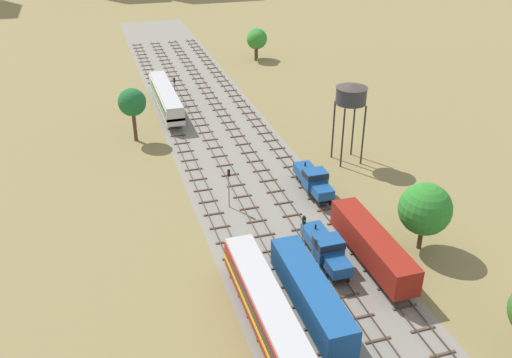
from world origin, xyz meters
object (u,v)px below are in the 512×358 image
at_px(freight_boxcar_left_near, 311,293).
at_px(signal_post_mid, 229,183).
at_px(shunter_loco_centre_far, 313,179).
at_px(diesel_railcar_far_left_farther, 166,97).
at_px(shunter_loco_centre_left_midfar, 326,248).
at_px(signal_post_near, 303,233).
at_px(signal_post_nearest, 175,86).
at_px(diesel_railcar_far_left_nearest, 271,316).
at_px(freight_boxcar_centre_mid, 372,245).
at_px(water_tower, 351,95).

height_order(freight_boxcar_left_near, signal_post_mid, signal_post_mid).
relative_size(freight_boxcar_left_near, signal_post_mid, 2.69).
bearing_deg(shunter_loco_centre_far, diesel_railcar_far_left_farther, 111.08).
distance_m(freight_boxcar_left_near, signal_post_mid, 20.46).
xyz_separation_m(shunter_loco_centre_left_midfar, signal_post_near, (-2.18, 1.04, 1.56)).
height_order(shunter_loco_centre_left_midfar, signal_post_mid, signal_post_mid).
bearing_deg(signal_post_nearest, freight_boxcar_left_near, -87.85).
bearing_deg(diesel_railcar_far_left_nearest, freight_boxcar_centre_mid, 28.13).
bearing_deg(freight_boxcar_centre_mid, diesel_railcar_far_left_nearest, -151.87).
xyz_separation_m(freight_boxcar_left_near, signal_post_nearest, (-2.18, 58.11, 0.54)).
height_order(freight_boxcar_left_near, water_tower, water_tower).
relative_size(freight_boxcar_left_near, diesel_railcar_far_left_farther, 0.68).
bearing_deg(freight_boxcar_centre_mid, diesel_railcar_far_left_farther, 104.85).
bearing_deg(diesel_railcar_far_left_farther, signal_post_near, -82.06).
bearing_deg(freight_boxcar_centre_mid, signal_post_near, 159.53).
height_order(shunter_loco_centre_far, water_tower, water_tower).
distance_m(freight_boxcar_centre_mid, water_tower, 25.18).
distance_m(freight_boxcar_centre_mid, signal_post_nearest, 54.10).
relative_size(diesel_railcar_far_left_nearest, signal_post_near, 3.63).
relative_size(freight_boxcar_centre_mid, signal_post_nearest, 3.01).
distance_m(diesel_railcar_far_left_farther, water_tower, 34.59).
height_order(freight_boxcar_left_near, shunter_loco_centre_far, freight_boxcar_left_near).
bearing_deg(signal_post_mid, diesel_railcar_far_left_farther, 93.66).
height_order(freight_boxcar_centre_mid, signal_post_near, signal_post_near).
height_order(diesel_railcar_far_left_nearest, diesel_railcar_far_left_farther, same).
distance_m(freight_boxcar_left_near, freight_boxcar_centre_mid, 10.10).
height_order(diesel_railcar_far_left_farther, signal_post_near, signal_post_near).
relative_size(shunter_loco_centre_far, signal_post_nearest, 1.82).
bearing_deg(signal_post_mid, water_tower, 21.82).
xyz_separation_m(shunter_loco_centre_far, diesel_railcar_far_left_farther, (-13.06, 33.88, 0.59)).
bearing_deg(shunter_loco_centre_far, water_tower, 42.61).
xyz_separation_m(diesel_railcar_far_left_nearest, freight_boxcar_left_near, (4.36, 1.86, -0.15)).
bearing_deg(signal_post_near, signal_post_mid, 108.83).
bearing_deg(signal_post_nearest, signal_post_near, -85.08).
bearing_deg(diesel_railcar_far_left_farther, signal_post_nearest, 59.57).
bearing_deg(freight_boxcar_centre_mid, signal_post_mid, 125.61).
relative_size(diesel_railcar_far_left_nearest, shunter_loco_centre_far, 2.42).
height_order(shunter_loco_centre_far, signal_post_near, signal_post_near).
xyz_separation_m(freight_boxcar_left_near, signal_post_mid, (-2.18, 20.33, 0.86)).
distance_m(freight_boxcar_left_near, water_tower, 33.30).
bearing_deg(diesel_railcar_far_left_nearest, signal_post_near, 55.28).
xyz_separation_m(freight_boxcar_left_near, diesel_railcar_far_left_farther, (-4.36, 54.40, 0.15)).
bearing_deg(diesel_railcar_far_left_farther, signal_post_mid, -86.34).
relative_size(diesel_railcar_far_left_nearest, signal_post_mid, 3.94).
bearing_deg(diesel_railcar_far_left_nearest, freight_boxcar_left_near, 23.11).
distance_m(freight_boxcar_left_near, shunter_loco_centre_left_midfar, 7.86).
distance_m(freight_boxcar_centre_mid, signal_post_mid, 18.72).
bearing_deg(shunter_loco_centre_left_midfar, freight_boxcar_left_near, -123.66).
bearing_deg(water_tower, freight_boxcar_centre_mid, -109.37).
bearing_deg(shunter_loco_centre_left_midfar, freight_boxcar_centre_mid, -17.86).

